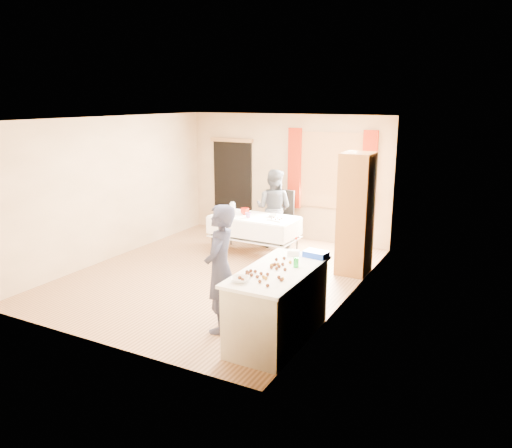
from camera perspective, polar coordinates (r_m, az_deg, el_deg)
The scene contains 29 objects.
floor at distance 8.54m, azimuth -4.35°, elevation -5.85°, with size 4.50×5.50×0.02m, color #9E7047.
ceiling at distance 8.03m, azimuth -4.71°, elevation 12.01°, with size 4.50×5.50×0.02m, color white.
wall_back at distance 10.58m, azimuth 3.50°, elevation 5.42°, with size 4.50×0.02×2.60m, color tan.
wall_front at distance 6.10m, azimuth -18.48°, elevation -1.86°, with size 4.50×0.02×2.60m, color tan.
wall_left at distance 9.57m, azimuth -16.08°, elevation 3.95°, with size 0.02×5.50×2.60m, color tan.
wall_right at distance 7.25m, azimuth 10.76°, elevation 1.12°, with size 0.02×5.50×2.60m, color tan.
window_frame at distance 10.15m, azimuth 8.60°, elevation 6.05°, with size 1.32×0.06×1.52m, color olive.
window_pane at distance 10.13m, azimuth 8.57°, elevation 6.04°, with size 1.20×0.02×1.40m, color white.
curtain_left at distance 10.38m, azimuth 4.42°, elevation 6.35°, with size 0.28×0.06×1.65m, color maroon.
curtain_right at distance 9.87m, azimuth 12.79°, elevation 5.64°, with size 0.28×0.06×1.65m, color maroon.
doorway at distance 11.19m, azimuth -2.68°, elevation 4.35°, with size 0.95×0.04×2.00m, color black.
door_lintel at distance 11.04m, azimuth -2.82°, elevation 9.55°, with size 1.05×0.06×0.08m, color olive.
cabinet at distance 8.51m, azimuth 11.34°, elevation 1.12°, with size 0.50×0.60×2.05m, color brown.
counter at distance 6.19m, azimuth 2.52°, elevation -9.19°, with size 0.77×1.62×0.91m.
party_table at distance 9.46m, azimuth -0.20°, elevation -0.90°, with size 1.64×0.86×0.75m.
chair at distance 10.25m, azimuth 2.74°, elevation -0.43°, with size 0.48×0.48×1.09m.
girl at distance 6.31m, azimuth -4.12°, elevation -5.13°, with size 0.52×0.67×1.65m, color #23253D.
woman at distance 9.92m, azimuth 2.02°, elevation 1.80°, with size 0.79×0.63×1.57m, color black.
soda_can at distance 6.09m, azimuth 4.60°, elevation -4.40°, with size 0.07×0.07×0.12m, color #19912C.
mixing_bowl at distance 5.62m, azimuth -1.81°, elevation -6.35°, with size 0.26×0.26×0.05m, color white.
foam_block at distance 6.52m, azimuth 4.31°, elevation -3.33°, with size 0.15×0.10×0.08m, color white.
blue_basket at distance 6.51m, azimuth 6.87°, elevation -3.43°, with size 0.30×0.20×0.08m, color blue.
pitcher at distance 9.52m, azimuth -2.70°, elevation 1.74°, with size 0.11×0.11×0.22m, color silver.
cup_red at distance 9.52m, azimuth -1.29°, elevation 1.47°, with size 0.18×0.18×0.13m, color #B21B09.
cup_rainbow at distance 9.26m, azimuth -0.89°, elevation 1.02°, with size 0.11×0.11×0.10m, color red.
small_bowl at distance 9.34m, azimuth 1.93°, elevation 0.99°, with size 0.20×0.20×0.06m, color white.
pastry_tray at distance 9.08m, azimuth 2.37°, elevation 0.48°, with size 0.28×0.20×0.02m, color white.
bottle at distance 9.82m, azimuth -2.64°, elevation 1.92°, with size 0.09×0.09×0.15m, color white.
cake_balls at distance 5.88m, azimuth 1.16°, elevation -5.47°, with size 0.51×0.99×0.04m.
Camera 1 is at (4.30, -6.77, 2.91)m, focal length 35.00 mm.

